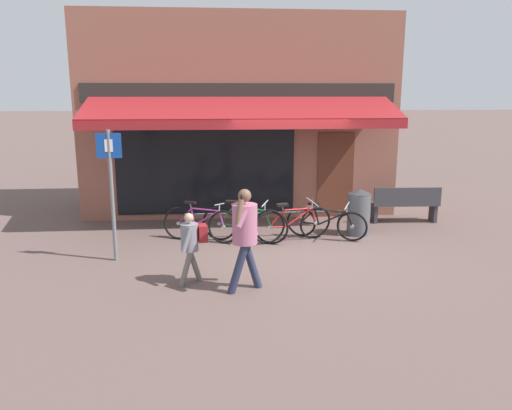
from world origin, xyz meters
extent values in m
plane|color=brown|center=(0.00, 0.00, 0.00)|extent=(160.00, 160.00, 0.00)
cube|color=#8E5647|center=(-0.97, 4.18, 2.46)|extent=(7.79, 3.00, 4.92)
cube|color=black|center=(-1.83, 2.67, 1.25)|extent=(4.28, 0.04, 2.20)
cube|color=#5B2D1E|center=(1.37, 2.67, 1.05)|extent=(0.90, 0.04, 2.10)
cube|color=#282623|center=(-0.97, 2.66, 3.04)|extent=(7.40, 0.06, 0.44)
cube|color=maroon|center=(-0.97, 1.93, 2.72)|extent=(7.01, 1.52, 0.50)
cube|color=maroon|center=(-0.97, 1.17, 2.39)|extent=(7.01, 0.03, 0.20)
cylinder|color=#47494F|center=(-0.58, 0.93, 0.55)|extent=(3.35, 0.04, 0.04)
cylinder|color=#47494F|center=(-2.21, 0.93, 0.28)|extent=(0.04, 0.04, 0.55)
cylinder|color=#47494F|center=(1.04, 0.93, 0.28)|extent=(0.04, 0.04, 0.55)
torus|color=black|center=(-1.45, 0.62, 0.34)|extent=(0.69, 0.39, 0.69)
cylinder|color=#9E9EA3|center=(-1.45, 0.62, 0.34)|extent=(0.09, 0.09, 0.08)
torus|color=black|center=(-2.40, 1.00, 0.34)|extent=(0.69, 0.39, 0.69)
cylinder|color=#9E9EA3|center=(-2.40, 1.00, 0.34)|extent=(0.09, 0.09, 0.08)
cylinder|color=#892D7A|center=(-1.80, 0.79, 0.49)|extent=(0.56, 0.20, 0.37)
cylinder|color=#892D7A|center=(-1.83, 0.82, 0.67)|extent=(0.60, 0.27, 0.05)
cylinder|color=#892D7A|center=(-2.09, 0.90, 0.50)|extent=(0.10, 0.12, 0.36)
cylinder|color=#892D7A|center=(-2.23, 0.93, 0.33)|extent=(0.35, 0.17, 0.05)
cylinder|color=#892D7A|center=(-2.26, 0.97, 0.51)|extent=(0.31, 0.10, 0.36)
cylinder|color=#892D7A|center=(-1.50, 0.66, 0.50)|extent=(0.13, 0.13, 0.33)
cylinder|color=#9E9EA3|center=(-2.13, 0.95, 0.73)|extent=(0.06, 0.06, 0.11)
cube|color=black|center=(-2.14, 0.97, 0.80)|extent=(0.26, 0.19, 0.06)
cylinder|color=#9E9EA3|center=(-1.54, 0.72, 0.73)|extent=(0.04, 0.05, 0.14)
cylinder|color=#9E9EA3|center=(-1.53, 0.72, 0.80)|extent=(0.21, 0.49, 0.10)
torus|color=black|center=(-0.50, 0.43, 0.37)|extent=(0.72, 0.32, 0.74)
cylinder|color=#9E9EA3|center=(-0.50, 0.43, 0.37)|extent=(0.09, 0.08, 0.07)
torus|color=black|center=(-1.54, 0.80, 0.37)|extent=(0.72, 0.32, 0.74)
cylinder|color=#9E9EA3|center=(-1.54, 0.80, 0.37)|extent=(0.09, 0.08, 0.07)
cylinder|color=#23703D|center=(-0.90, 0.57, 0.53)|extent=(0.59, 0.25, 0.40)
cylinder|color=#23703D|center=(-0.94, 0.57, 0.73)|extent=(0.65, 0.26, 0.05)
cylinder|color=#23703D|center=(-1.22, 0.68, 0.54)|extent=(0.12, 0.05, 0.39)
cylinder|color=#23703D|center=(-1.36, 0.74, 0.36)|extent=(0.38, 0.16, 0.05)
cylinder|color=#23703D|center=(-1.40, 0.74, 0.55)|extent=(0.32, 0.16, 0.39)
cylinder|color=#23703D|center=(-0.56, 0.45, 0.54)|extent=(0.16, 0.07, 0.36)
cylinder|color=#9E9EA3|center=(-1.27, 0.69, 0.79)|extent=(0.06, 0.03, 0.11)
cube|color=black|center=(-1.29, 0.69, 0.86)|extent=(0.26, 0.18, 0.05)
cylinder|color=#9E9EA3|center=(-0.62, 0.46, 0.79)|extent=(0.04, 0.04, 0.14)
cylinder|color=#9E9EA3|center=(-0.62, 0.45, 0.86)|extent=(0.20, 0.50, 0.05)
torus|color=black|center=(0.49, 0.75, 0.36)|extent=(0.73, 0.35, 0.72)
cylinder|color=#9E9EA3|center=(0.49, 0.75, 0.36)|extent=(0.09, 0.09, 0.08)
torus|color=black|center=(-0.53, 0.44, 0.36)|extent=(0.73, 0.35, 0.72)
cylinder|color=#9E9EA3|center=(-0.53, 0.44, 0.36)|extent=(0.09, 0.09, 0.08)
cylinder|color=#B21E1E|center=(0.11, 0.61, 0.51)|extent=(0.59, 0.15, 0.38)
cylinder|color=#B21E1E|center=(0.08, 0.57, 0.70)|extent=(0.64, 0.23, 0.05)
cylinder|color=#B21E1E|center=(-0.21, 0.51, 0.52)|extent=(0.11, 0.12, 0.38)
cylinder|color=#B21E1E|center=(-0.36, 0.50, 0.35)|extent=(0.37, 0.14, 0.05)
cylinder|color=#B21E1E|center=(-0.39, 0.46, 0.53)|extent=(0.33, 0.07, 0.37)
cylinder|color=#B21E1E|center=(0.44, 0.71, 0.52)|extent=(0.14, 0.13, 0.35)
cylinder|color=#9E9EA3|center=(-0.25, 0.46, 0.76)|extent=(0.06, 0.06, 0.11)
cube|color=black|center=(-0.26, 0.45, 0.82)|extent=(0.26, 0.17, 0.06)
cylinder|color=#9E9EA3|center=(0.39, 0.66, 0.76)|extent=(0.04, 0.05, 0.14)
cylinder|color=#9E9EA3|center=(0.40, 0.65, 0.83)|extent=(0.17, 0.50, 0.10)
torus|color=black|center=(1.22, 0.49, 0.32)|extent=(0.63, 0.37, 0.65)
cylinder|color=#9E9EA3|center=(1.22, 0.49, 0.32)|extent=(0.09, 0.09, 0.08)
torus|color=black|center=(0.23, 0.96, 0.32)|extent=(0.63, 0.37, 0.65)
cylinder|color=#9E9EA3|center=(0.23, 0.96, 0.32)|extent=(0.09, 0.09, 0.08)
cylinder|color=black|center=(0.84, 0.66, 0.46)|extent=(0.55, 0.31, 0.35)
cylinder|color=black|center=(0.79, 0.66, 0.63)|extent=(0.62, 0.31, 0.05)
cylinder|color=black|center=(0.53, 0.80, 0.47)|extent=(0.12, 0.04, 0.34)
cylinder|color=black|center=(0.40, 0.88, 0.31)|extent=(0.36, 0.19, 0.05)
cylinder|color=black|center=(0.36, 0.88, 0.48)|extent=(0.30, 0.19, 0.34)
cylinder|color=black|center=(1.16, 0.51, 0.47)|extent=(0.16, 0.07, 0.31)
cylinder|color=#9E9EA3|center=(0.47, 0.80, 0.69)|extent=(0.06, 0.03, 0.11)
cube|color=black|center=(0.45, 0.81, 0.76)|extent=(0.26, 0.20, 0.06)
cylinder|color=#9E9EA3|center=(1.09, 0.51, 0.69)|extent=(0.04, 0.05, 0.14)
cylinder|color=#9E9EA3|center=(1.09, 0.51, 0.76)|extent=(0.24, 0.48, 0.07)
cylinder|color=#282D47|center=(-1.29, -2.05, 0.39)|extent=(0.35, 0.13, 0.81)
cylinder|color=#282D47|center=(-1.06, -1.84, 0.39)|extent=(0.35, 0.13, 0.81)
cylinder|color=#B26684|center=(-1.18, -1.95, 1.08)|extent=(0.39, 0.39, 0.61)
sphere|color=brown|center=(-1.18, -1.95, 1.52)|extent=(0.20, 0.20, 0.20)
cylinder|color=#B26684|center=(-1.09, -1.72, 1.08)|extent=(0.30, 0.18, 0.55)
cylinder|color=#B26684|center=(-1.24, -2.18, 1.22)|extent=(0.25, 0.21, 0.28)
cylinder|color=brown|center=(-1.27, -2.17, 1.30)|extent=(0.18, 0.22, 0.42)
cube|color=black|center=(-1.24, -2.12, 1.50)|extent=(0.02, 0.07, 0.14)
cylinder|color=slate|center=(-2.11, -1.68, 0.28)|extent=(0.26, 0.14, 0.59)
cylinder|color=slate|center=(-1.98, -1.50, 0.28)|extent=(0.26, 0.14, 0.59)
cylinder|color=gray|center=(-2.04, -1.59, 0.79)|extent=(0.33, 0.33, 0.45)
sphere|color=tan|center=(-2.04, -1.59, 1.11)|extent=(0.15, 0.15, 0.15)
cylinder|color=gray|center=(-2.01, -1.42, 0.79)|extent=(0.22, 0.16, 0.40)
cylinder|color=gray|center=(-2.08, -1.76, 0.79)|extent=(0.22, 0.16, 0.40)
cube|color=maroon|center=(-1.84, -1.55, 0.84)|extent=(0.18, 0.26, 0.27)
cylinder|color=#515459|center=(1.50, 1.01, 0.46)|extent=(0.49, 0.49, 0.92)
cone|color=#33353A|center=(1.50, 1.01, 0.96)|extent=(0.50, 0.50, 0.10)
cylinder|color=slate|center=(-3.48, -0.30, 1.21)|extent=(0.07, 0.07, 2.41)
cube|color=#14429E|center=(-3.48, -0.31, 2.13)|extent=(0.44, 0.02, 0.44)
cube|color=white|center=(-3.48, -0.33, 2.13)|extent=(0.14, 0.01, 0.22)
cube|color=#38383D|center=(2.91, 2.00, 0.45)|extent=(1.62, 0.51, 0.06)
cube|color=#38383D|center=(2.90, 1.81, 0.67)|extent=(1.60, 0.12, 0.40)
cube|color=#38383D|center=(2.19, 2.03, 0.23)|extent=(0.09, 0.36, 0.45)
cube|color=#38383D|center=(3.63, 1.97, 0.23)|extent=(0.09, 0.36, 0.45)
camera|label=1|loc=(-1.64, -9.32, 3.05)|focal=35.00mm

